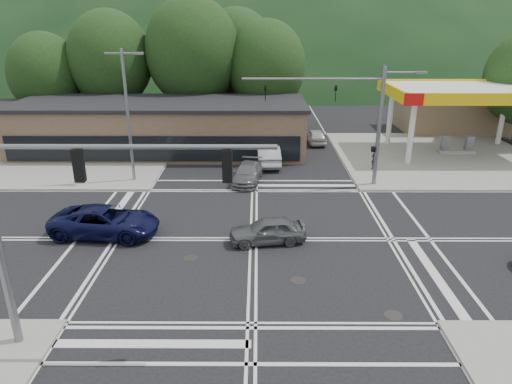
{
  "coord_description": "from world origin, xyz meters",
  "views": [
    {
      "loc": [
        0.23,
        -21.34,
        10.77
      ],
      "look_at": [
        0.12,
        3.26,
        1.4
      ],
      "focal_mm": 32.0,
      "sensor_mm": 36.0,
      "label": 1
    }
  ],
  "objects_px": {
    "car_queue_b": "(315,136)",
    "car_northbound": "(248,173)",
    "car_blue_west": "(105,221)",
    "car_queue_a": "(268,154)",
    "car_grey_center": "(267,230)",
    "pedestrian": "(374,159)"
  },
  "relations": [
    {
      "from": "car_grey_center",
      "to": "car_queue_a",
      "type": "bearing_deg",
      "value": 170.56
    },
    {
      "from": "car_grey_center",
      "to": "car_queue_a",
      "type": "xyz_separation_m",
      "value": [
        0.28,
        13.5,
        0.15
      ]
    },
    {
      "from": "car_queue_a",
      "to": "pedestrian",
      "type": "bearing_deg",
      "value": 164.88
    },
    {
      "from": "car_queue_a",
      "to": "car_queue_b",
      "type": "bearing_deg",
      "value": -128.42
    },
    {
      "from": "car_blue_west",
      "to": "car_northbound",
      "type": "height_order",
      "value": "car_blue_west"
    },
    {
      "from": "car_queue_a",
      "to": "pedestrian",
      "type": "height_order",
      "value": "pedestrian"
    },
    {
      "from": "car_blue_west",
      "to": "car_grey_center",
      "type": "distance_m",
      "value": 8.57
    },
    {
      "from": "car_northbound",
      "to": "pedestrian",
      "type": "height_order",
      "value": "pedestrian"
    },
    {
      "from": "car_grey_center",
      "to": "pedestrian",
      "type": "xyz_separation_m",
      "value": [
        8.25,
        11.84,
        0.27
      ]
    },
    {
      "from": "car_blue_west",
      "to": "car_queue_b",
      "type": "bearing_deg",
      "value": -29.94
    },
    {
      "from": "car_queue_b",
      "to": "car_northbound",
      "type": "relative_size",
      "value": 0.88
    },
    {
      "from": "car_queue_a",
      "to": "car_blue_west",
      "type": "bearing_deg",
      "value": 51.86
    },
    {
      "from": "car_queue_a",
      "to": "car_northbound",
      "type": "distance_m",
      "value": 4.46
    },
    {
      "from": "car_blue_west",
      "to": "car_northbound",
      "type": "relative_size",
      "value": 1.27
    },
    {
      "from": "car_blue_west",
      "to": "pedestrian",
      "type": "height_order",
      "value": "pedestrian"
    },
    {
      "from": "car_queue_b",
      "to": "pedestrian",
      "type": "height_order",
      "value": "pedestrian"
    },
    {
      "from": "car_northbound",
      "to": "pedestrian",
      "type": "relative_size",
      "value": 2.83
    },
    {
      "from": "car_grey_center",
      "to": "car_queue_b",
      "type": "xyz_separation_m",
      "value": [
        4.78,
        19.92,
        -0.0
      ]
    },
    {
      "from": "car_grey_center",
      "to": "car_queue_a",
      "type": "height_order",
      "value": "car_queue_a"
    },
    {
      "from": "pedestrian",
      "to": "car_northbound",
      "type": "bearing_deg",
      "value": -18.59
    },
    {
      "from": "car_blue_west",
      "to": "car_grey_center",
      "type": "height_order",
      "value": "car_blue_west"
    },
    {
      "from": "car_northbound",
      "to": "pedestrian",
      "type": "bearing_deg",
      "value": 23.38
    }
  ]
}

